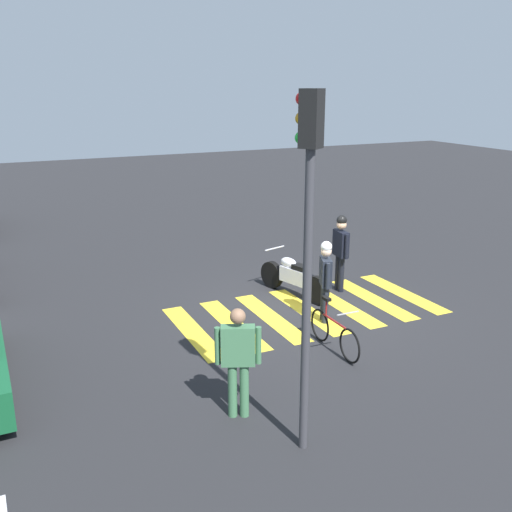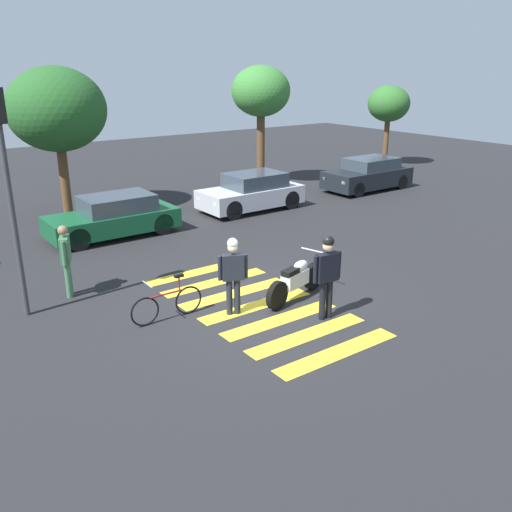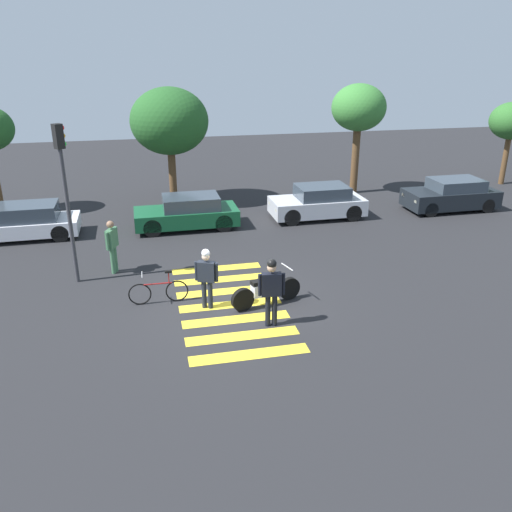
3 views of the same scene
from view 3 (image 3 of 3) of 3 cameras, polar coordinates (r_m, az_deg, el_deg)
name	(u,v)px [view 3 (image 3 of 3)]	position (r m, az deg, el deg)	size (l,w,h in m)	color
ground_plane	(230,305)	(15.23, -2.78, -5.27)	(60.00, 60.00, 0.00)	#232326
police_motorcycle	(266,290)	(15.01, 1.12, -3.67)	(2.15, 0.86, 1.05)	black
leaning_bicycle	(159,291)	(15.41, -10.46, -3.77)	(1.71, 0.46, 0.99)	black
officer_on_foot	(271,287)	(13.65, 1.69, -3.38)	(0.70, 0.26, 1.90)	black
officer_by_motorcycle	(206,274)	(14.67, -5.38, -2.00)	(0.63, 0.37, 1.78)	#1E232D
pedestrian_bystander	(112,243)	(17.56, -15.28, 1.36)	(0.39, 0.65, 1.77)	#3F724C
crosswalk_stripes	(230,305)	(15.23, -2.78, -5.26)	(2.94, 5.85, 0.01)	yellow
car_white_van	(25,222)	(22.10, -23.72, 3.37)	(4.11, 1.75, 1.32)	black
car_green_compact	(188,213)	(21.51, -7.40, 4.66)	(4.13, 1.75, 1.34)	black
car_silver_sedan	(318,203)	(22.81, 6.74, 5.76)	(3.97, 1.80, 1.41)	black
car_black_suv	(451,195)	(25.39, 20.37, 6.19)	(4.08, 1.80, 1.40)	black
traffic_light_pole	(65,181)	(16.59, -19.95, 7.61)	(0.35, 0.33, 4.88)	#38383D
street_tree_mid	(169,122)	(24.54, -9.34, 14.14)	(3.48, 3.48, 5.27)	brown
street_tree_far	(359,109)	(26.57, 11.04, 15.33)	(2.60, 2.60, 5.28)	brown
street_tree_end	(512,122)	(30.97, 25.89, 12.92)	(2.22, 2.22, 4.25)	brown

